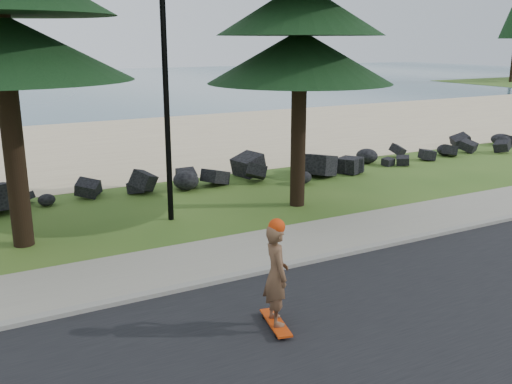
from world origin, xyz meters
TOP-DOWN VIEW (x-y plane):
  - ground at (0.00, 0.00)m, footprint 160.00×160.00m
  - road at (0.00, -4.50)m, footprint 160.00×7.00m
  - kerb at (0.00, -0.90)m, footprint 160.00×0.20m
  - sidewalk at (0.00, 0.20)m, footprint 160.00×2.00m
  - beach_sand at (0.00, 14.50)m, footprint 160.00×15.00m
  - seawall_boulders at (0.00, 5.60)m, footprint 60.00×2.40m
  - lamp_post at (0.00, 3.20)m, footprint 0.25×0.14m
  - skateboarder at (-0.50, -2.90)m, footprint 0.50×0.99m

SIDE VIEW (x-z plane):
  - ground at x=0.00m, z-range 0.00..0.00m
  - seawall_boulders at x=0.00m, z-range -0.55..0.55m
  - beach_sand at x=0.00m, z-range 0.00..0.01m
  - road at x=0.00m, z-range 0.00..0.02m
  - sidewalk at x=0.00m, z-range 0.00..0.08m
  - kerb at x=0.00m, z-range 0.00..0.10m
  - skateboarder at x=-0.50m, z-range 0.01..1.79m
  - lamp_post at x=0.00m, z-range 0.06..8.20m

